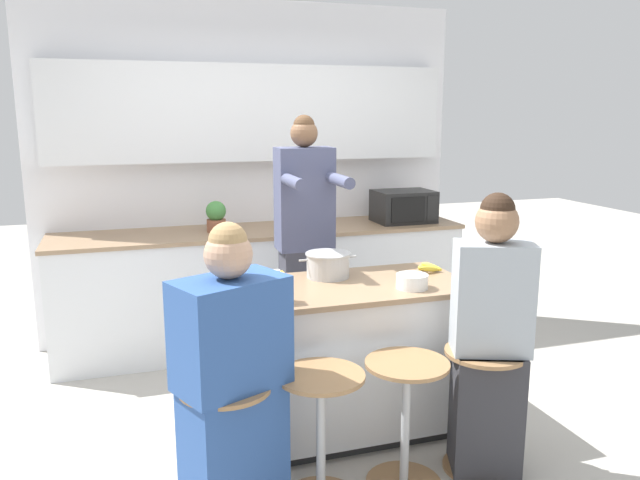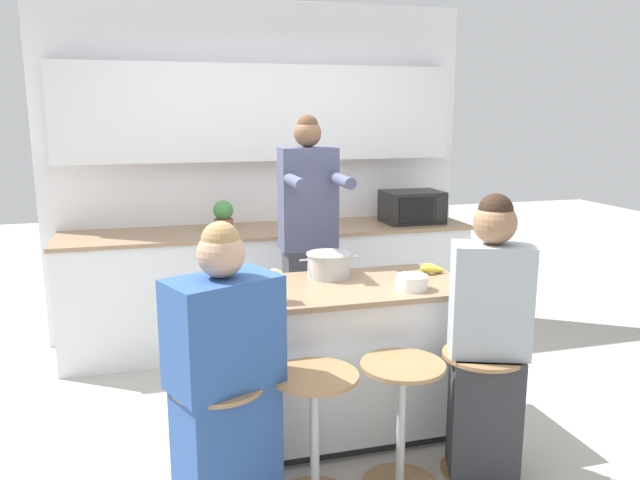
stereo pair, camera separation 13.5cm
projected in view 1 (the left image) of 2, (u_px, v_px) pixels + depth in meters
The scene contains 19 objects.
ground_plane at pixel (324, 432), 3.64m from camera, with size 16.00×16.00×0.00m, color #B2ADA3.
wall_back at pixel (252, 149), 5.05m from camera, with size 3.45×0.22×2.70m.
back_counter at pixel (264, 286), 4.97m from camera, with size 3.20×0.67×0.94m.
kitchen_island at pixel (324, 360), 3.55m from camera, with size 1.65×0.70×0.88m.
bar_stool_leftmost at pixel (227, 442), 2.80m from camera, with size 0.41×0.41×0.65m.
bar_stool_center_left at pixel (321, 428), 2.92m from camera, with size 0.41×0.41×0.65m.
bar_stool_center_right at pixel (406, 414), 3.06m from camera, with size 0.41×0.41×0.65m.
bar_stool_rightmost at pixel (483, 401), 3.20m from camera, with size 0.41×0.41×0.65m.
person_cooking at pixel (305, 256), 4.07m from camera, with size 0.37×0.59×1.82m.
person_wrapped_blanket at pixel (232, 386), 2.74m from camera, with size 0.55×0.45×1.39m.
person_seated_near at pixel (490, 346), 3.13m from camera, with size 0.43×0.37×1.46m.
cooking_pot at pixel (328, 265), 3.65m from camera, with size 0.35×0.27×0.14m.
fruit_bowl at pixel (412, 281), 3.42m from camera, with size 0.18×0.18×0.08m.
coffee_cup_near at pixel (248, 285), 3.31m from camera, with size 0.11×0.08×0.10m.
coffee_cup_far at pixel (243, 298), 3.08m from camera, with size 0.11×0.08×0.10m.
banana_bunch at pixel (427, 268), 3.76m from camera, with size 0.19×0.13×0.06m.
juice_carton at pixel (277, 287), 3.16m from camera, with size 0.08×0.08×0.17m.
microwave at pixel (403, 206), 5.16m from camera, with size 0.47×0.36×0.26m.
potted_plant at pixel (216, 216), 4.74m from camera, with size 0.15×0.15×0.24m.
Camera 1 is at (-1.05, -3.17, 1.84)m, focal length 35.00 mm.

